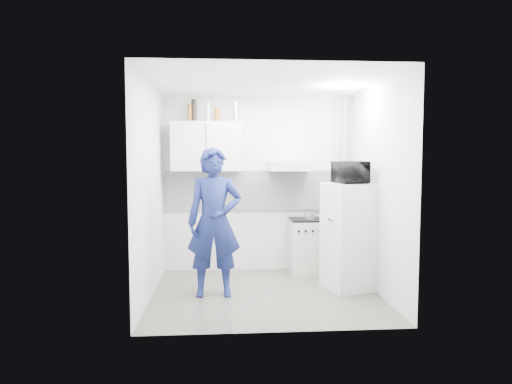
{
  "coord_description": "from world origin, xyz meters",
  "views": [
    {
      "loc": [
        -0.52,
        -5.53,
        1.7
      ],
      "look_at": [
        -0.09,
        0.3,
        1.25
      ],
      "focal_mm": 32.0,
      "sensor_mm": 36.0,
      "label": 1
    }
  ],
  "objects": [
    {
      "name": "stove",
      "position": [
        0.69,
        1.0,
        0.39
      ],
      "size": [
        0.48,
        0.48,
        0.77
      ],
      "primitive_type": "cube",
      "color": "#BDB6AB",
      "rests_on": "floor"
    },
    {
      "name": "ceiling",
      "position": [
        0.0,
        0.0,
        2.6
      ],
      "size": [
        2.8,
        2.8,
        0.0
      ],
      "primitive_type": "plane",
      "color": "white",
      "rests_on": "wall_back"
    },
    {
      "name": "stove_top",
      "position": [
        0.69,
        1.0,
        0.79
      ],
      "size": [
        0.46,
        0.46,
        0.03
      ],
      "primitive_type": "cube",
      "color": "black",
      "rests_on": "stove"
    },
    {
      "name": "canister_a",
      "position": [
        -0.6,
        1.07,
        2.3
      ],
      "size": [
        0.08,
        0.08,
        0.19
      ],
      "primitive_type": "cylinder",
      "color": "brown",
      "rests_on": "upper_cabinet"
    },
    {
      "name": "wall_left",
      "position": [
        -1.4,
        0.0,
        1.3
      ],
      "size": [
        0.0,
        2.6,
        2.6
      ],
      "primitive_type": "plane",
      "rotation": [
        1.57,
        0.0,
        1.57
      ],
      "color": "silver",
      "rests_on": "floor"
    },
    {
      "name": "bottle_c",
      "position": [
        -0.92,
        1.07,
        2.36
      ],
      "size": [
        0.08,
        0.08,
        0.32
      ],
      "primitive_type": "cylinder",
      "color": "black",
      "rests_on": "upper_cabinet"
    },
    {
      "name": "saucepan",
      "position": [
        0.75,
        1.04,
        0.85
      ],
      "size": [
        0.17,
        0.17,
        0.09
      ],
      "primitive_type": "cylinder",
      "color": "silver",
      "rests_on": "stove_top"
    },
    {
      "name": "bottle_b",
      "position": [
        -0.98,
        1.07,
        2.33
      ],
      "size": [
        0.07,
        0.07,
        0.26
      ],
      "primitive_type": "cylinder",
      "color": "brown",
      "rests_on": "upper_cabinet"
    },
    {
      "name": "backsplash",
      "position": [
        0.0,
        1.24,
        1.2
      ],
      "size": [
        2.74,
        0.03,
        0.6
      ],
      "primitive_type": "cube",
      "color": "white",
      "rests_on": "wall_back"
    },
    {
      "name": "person",
      "position": [
        -0.63,
        -0.0,
        0.91
      ],
      "size": [
        0.67,
        0.44,
        1.82
      ],
      "primitive_type": "imported",
      "rotation": [
        0.0,
        0.0,
        0.01
      ],
      "color": "#141D4F",
      "rests_on": "floor"
    },
    {
      "name": "fridge",
      "position": [
        1.1,
        0.16,
        0.68
      ],
      "size": [
        0.69,
        0.69,
        1.37
      ],
      "primitive_type": "cube",
      "rotation": [
        0.0,
        0.0,
        0.26
      ],
      "color": "silver",
      "rests_on": "floor"
    },
    {
      "name": "upper_cabinet",
      "position": [
        -0.75,
        1.07,
        1.85
      ],
      "size": [
        1.0,
        0.35,
        0.7
      ],
      "primitive_type": "cube",
      "color": "silver",
      "rests_on": "wall_back"
    },
    {
      "name": "range_hood",
      "position": [
        0.45,
        1.0,
        1.57
      ],
      "size": [
        0.6,
        0.5,
        0.14
      ],
      "primitive_type": "cube",
      "color": "#BDB6AB",
      "rests_on": "wall_back"
    },
    {
      "name": "floor",
      "position": [
        0.0,
        0.0,
        0.0
      ],
      "size": [
        2.8,
        2.8,
        0.0
      ],
      "primitive_type": "plane",
      "color": "#56564F",
      "rests_on": "ground"
    },
    {
      "name": "pipe_b",
      "position": [
        1.18,
        1.17,
        1.3
      ],
      "size": [
        0.04,
        0.04,
        2.6
      ],
      "primitive_type": "cylinder",
      "color": "#BDB6AB",
      "rests_on": "floor"
    },
    {
      "name": "ceiling_spot_fixture",
      "position": [
        1.0,
        0.2,
        2.57
      ],
      "size": [
        0.1,
        0.1,
        0.02
      ],
      "primitive_type": "cylinder",
      "color": "white",
      "rests_on": "ceiling"
    },
    {
      "name": "wall_back",
      "position": [
        0.0,
        1.25,
        1.3
      ],
      "size": [
        2.8,
        0.0,
        2.8
      ],
      "primitive_type": "plane",
      "rotation": [
        1.57,
        0.0,
        0.0
      ],
      "color": "silver",
      "rests_on": "floor"
    },
    {
      "name": "microwave",
      "position": [
        1.1,
        0.16,
        1.51
      ],
      "size": [
        0.54,
        0.4,
        0.28
      ],
      "primitive_type": "imported",
      "rotation": [
        0.0,
        0.0,
        1.7
      ],
      "color": "black",
      "rests_on": "fridge"
    },
    {
      "name": "bottle_d",
      "position": [
        -0.72,
        1.07,
        2.34
      ],
      "size": [
        0.06,
        0.06,
        0.28
      ],
      "primitive_type": "cylinder",
      "color": "#B2B7BC",
      "rests_on": "upper_cabinet"
    },
    {
      "name": "pipe_a",
      "position": [
        1.3,
        1.17,
        1.3
      ],
      "size": [
        0.05,
        0.05,
        2.6
      ],
      "primitive_type": "cylinder",
      "color": "#BDB6AB",
      "rests_on": "floor"
    },
    {
      "name": "bottle_e",
      "position": [
        -0.33,
        1.07,
        2.34
      ],
      "size": [
        0.07,
        0.07,
        0.29
      ],
      "primitive_type": "cylinder",
      "color": "silver",
      "rests_on": "upper_cabinet"
    },
    {
      "name": "wall_right",
      "position": [
        1.4,
        0.0,
        1.3
      ],
      "size": [
        0.0,
        2.6,
        2.6
      ],
      "primitive_type": "plane",
      "rotation": [
        1.57,
        0.0,
        -1.57
      ],
      "color": "silver",
      "rests_on": "floor"
    }
  ]
}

